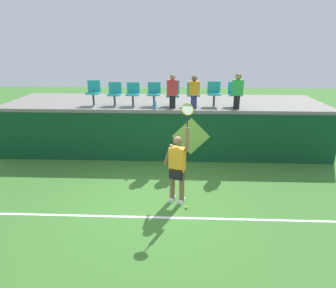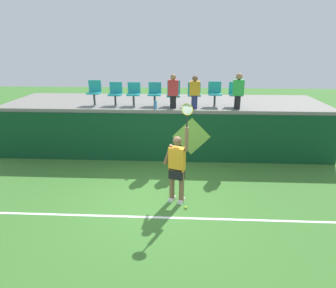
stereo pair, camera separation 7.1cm
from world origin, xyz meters
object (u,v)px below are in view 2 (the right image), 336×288
object	(u,v)px
stadium_chair_1	(115,92)
stadium_chair_4	(174,92)
tennis_player	(177,166)
stadium_chair_7	(236,93)
water_bottle	(156,105)
tennis_ball	(186,207)
stadium_chair_3	(155,92)
stadium_chair_5	(194,93)
stadium_chair_6	(215,92)
spectator_1	(238,90)
stadium_chair_2	(134,92)
spectator_0	(195,92)
stadium_chair_0	(94,91)
spectator_2	(173,91)

from	to	relation	value
stadium_chair_1	stadium_chair_4	xyz separation A→B (m)	(2.03, 0.01, 0.01)
tennis_player	stadium_chair_7	size ratio (longest dim) A/B	3.17
water_bottle	stadium_chair_1	xyz separation A→B (m)	(-1.46, 0.63, 0.30)
tennis_ball	stadium_chair_1	size ratio (longest dim) A/B	0.08
stadium_chair_3	stadium_chair_5	size ratio (longest dim) A/B	1.00
stadium_chair_4	stadium_chair_3	bearing A→B (deg)	-178.92
water_bottle	stadium_chair_6	bearing A→B (deg)	17.61
water_bottle	stadium_chair_7	xyz separation A→B (m)	(2.69, 0.63, 0.33)
tennis_player	spectator_1	bearing A→B (deg)	58.17
stadium_chair_2	spectator_0	distance (m)	2.14
stadium_chair_4	spectator_1	bearing A→B (deg)	-12.73
stadium_chair_6	water_bottle	bearing A→B (deg)	-162.39
stadium_chair_1	stadium_chair_7	size ratio (longest dim) A/B	0.97
tennis_ball	stadium_chair_2	bearing A→B (deg)	115.33
tennis_ball	stadium_chair_5	size ratio (longest dim) A/B	0.08
stadium_chair_0	spectator_0	distance (m)	3.51
stadium_chair_0	stadium_chair_2	distance (m)	1.38
stadium_chair_2	stadium_chair_3	distance (m)	0.73
tennis_ball	spectator_2	world-z (taller)	spectator_2
stadium_chair_0	stadium_chair_1	size ratio (longest dim) A/B	1.07
tennis_ball	spectator_2	bearing A→B (deg)	97.51
stadium_chair_2	spectator_2	xyz separation A→B (m)	(1.38, -0.46, 0.14)
stadium_chair_0	stadium_chair_7	world-z (taller)	stadium_chair_0
tennis_player	stadium_chair_4	xyz separation A→B (m)	(-0.22, 3.54, 1.24)
tennis_player	stadium_chair_4	bearing A→B (deg)	93.51
stadium_chair_3	spectator_1	world-z (taller)	spectator_1
tennis_player	stadium_chair_2	bearing A→B (deg)	114.43
stadium_chair_1	stadium_chair_7	distance (m)	4.14
tennis_ball	stadium_chair_5	world-z (taller)	stadium_chair_5
stadium_chair_5	stadium_chair_7	xyz separation A→B (m)	(1.41, -0.00, 0.02)
tennis_player	tennis_ball	xyz separation A→B (m)	(0.23, -0.35, -0.95)
stadium_chair_0	spectator_1	distance (m)	4.91
stadium_chair_4	stadium_chair_6	xyz separation A→B (m)	(1.41, -0.01, 0.03)
tennis_player	spectator_1	xyz separation A→B (m)	(1.90, 3.06, 1.41)
stadium_chair_4	stadium_chair_7	distance (m)	2.12
tennis_ball	stadium_chair_1	xyz separation A→B (m)	(-2.48, 3.88, 2.18)
water_bottle	spectator_2	bearing A→B (deg)	16.46
spectator_2	stadium_chair_5	bearing A→B (deg)	33.06
tennis_ball	water_bottle	bearing A→B (deg)	107.42
tennis_player	stadium_chair_5	world-z (taller)	tennis_player
stadium_chair_3	stadium_chair_7	bearing A→B (deg)	0.02
stadium_chair_3	spectator_2	xyz separation A→B (m)	(0.65, -0.46, 0.13)
tennis_player	stadium_chair_4	distance (m)	3.76
stadium_chair_4	spectator_0	distance (m)	0.85
water_bottle	stadium_chair_0	world-z (taller)	stadium_chair_0
stadium_chair_2	stadium_chair_7	bearing A→B (deg)	0.02
stadium_chair_1	stadium_chair_7	xyz separation A→B (m)	(4.14, -0.00, 0.03)
tennis_ball	stadium_chair_1	distance (m)	5.10
stadium_chair_1	stadium_chair_0	bearing A→B (deg)	179.98
tennis_ball	stadium_chair_0	xyz separation A→B (m)	(-3.22, 3.88, 2.23)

